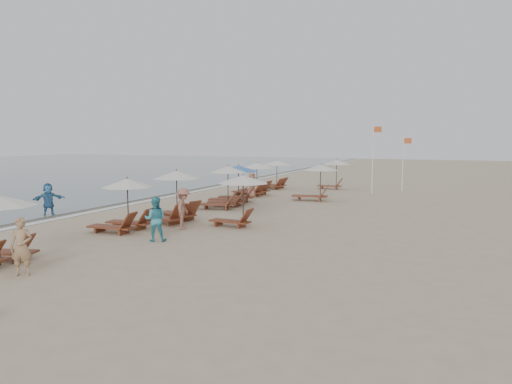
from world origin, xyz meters
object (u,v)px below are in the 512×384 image
at_px(lounger_station_1, 123,207).
at_px(inland_station_0, 238,193).
at_px(lounger_station_4, 234,185).
at_px(beachgoer_mid_a, 155,219).
at_px(flag_pole_near, 373,155).
at_px(inland_station_1, 315,180).
at_px(beachgoer_far_b, 252,185).
at_px(lounger_station_2, 172,199).
at_px(lounger_station_3, 223,190).
at_px(lounger_station_6, 274,173).
at_px(inland_station_2, 334,170).
at_px(waterline_walker, 48,199).
at_px(beachgoer_mid_b, 183,209).
at_px(beachgoer_near, 21,247).
at_px(lounger_station_5, 253,180).

xyz_separation_m(lounger_station_1, inland_station_0, (3.90, 2.82, 0.42)).
height_order(lounger_station_4, beachgoer_mid_a, lounger_station_4).
bearing_deg(flag_pole_near, inland_station_0, -102.58).
bearing_deg(beachgoer_mid_a, inland_station_1, -126.64).
bearing_deg(beachgoer_far_b, inland_station_1, -46.53).
height_order(lounger_station_4, beachgoer_far_b, lounger_station_4).
distance_m(lounger_station_2, inland_station_0, 3.30).
relative_size(lounger_station_3, lounger_station_6, 1.00).
bearing_deg(beachgoer_far_b, inland_station_2, 16.01).
xyz_separation_m(lounger_station_4, flag_pole_near, (6.74, 8.25, 1.60)).
distance_m(beachgoer_far_b, waterline_walker, 12.45).
relative_size(lounger_station_1, flag_pole_near, 0.52).
bearing_deg(lounger_station_4, beachgoer_mid_a, -80.08).
bearing_deg(inland_station_2, beachgoer_mid_b, -96.01).
xyz_separation_m(lounger_station_3, beachgoer_near, (0.75, -13.64, -0.21)).
bearing_deg(inland_station_0, lounger_station_4, 117.09).
bearing_deg(beachgoer_mid_b, lounger_station_4, -9.51).
bearing_deg(lounger_station_6, waterline_walker, -109.08).
bearing_deg(lounger_station_1, beachgoer_mid_a, -24.55).
distance_m(lounger_station_3, waterline_walker, 8.87).
relative_size(inland_station_0, inland_station_1, 0.89).
bearing_deg(lounger_station_2, waterline_walker, -171.98).
relative_size(lounger_station_2, inland_station_2, 1.04).
bearing_deg(flag_pole_near, lounger_station_6, 177.08).
bearing_deg(waterline_walker, inland_station_0, -53.00).
distance_m(lounger_station_1, lounger_station_6, 18.12).
relative_size(beachgoer_near, waterline_walker, 1.00).
xyz_separation_m(inland_station_0, inland_station_1, (0.67, 9.69, -0.17)).
distance_m(beachgoer_mid_b, flag_pole_near, 17.30).
distance_m(lounger_station_3, flag_pole_near, 12.26).
xyz_separation_m(inland_station_1, beachgoer_mid_a, (-2.24, -13.58, -0.45)).
bearing_deg(lounger_station_1, waterline_walker, 164.11).
relative_size(beachgoer_mid_a, beachgoer_mid_b, 0.95).
xyz_separation_m(inland_station_1, beachgoer_far_b, (-4.25, -0.05, -0.45)).
height_order(lounger_station_1, beachgoer_near, lounger_station_1).
xyz_separation_m(lounger_station_4, lounger_station_5, (-0.49, 3.95, -0.03)).
height_order(beachgoer_mid_a, flag_pole_near, flag_pole_near).
distance_m(lounger_station_4, inland_station_0, 7.50).
bearing_deg(beachgoer_near, beachgoer_mid_b, 59.35).
relative_size(lounger_station_3, beachgoer_near, 1.58).
bearing_deg(beachgoer_far_b, beachgoer_mid_a, -128.79).
bearing_deg(waterline_walker, lounger_station_6, 11.36).
xyz_separation_m(lounger_station_3, inland_station_1, (3.75, 5.09, 0.25)).
distance_m(inland_station_0, beachgoer_mid_b, 2.44).
height_order(lounger_station_2, inland_station_1, lounger_station_2).
xyz_separation_m(lounger_station_3, lounger_station_6, (-1.08, 10.70, 0.15)).
xyz_separation_m(lounger_station_2, beachgoer_far_b, (-0.31, 9.84, -0.23)).
height_order(inland_station_1, beachgoer_mid_a, inland_station_1).
height_order(lounger_station_3, beachgoer_mid_a, lounger_station_3).
xyz_separation_m(lounger_station_5, flag_pole_near, (7.23, 4.30, 1.63)).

